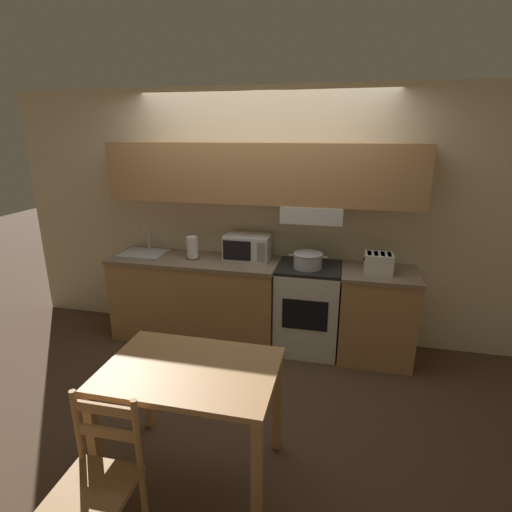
# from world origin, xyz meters

# --- Properties ---
(ground_plane) EXTENTS (16.00, 16.00, 0.00)m
(ground_plane) POSITION_xyz_m (0.00, 0.00, 0.00)
(ground_plane) COLOR #4C3828
(wall_back) EXTENTS (5.44, 0.38, 2.55)m
(wall_back) POSITION_xyz_m (0.01, -0.06, 1.48)
(wall_back) COLOR beige
(wall_back) RESTS_ON ground_plane
(lower_counter_main) EXTENTS (1.74, 0.59, 0.88)m
(lower_counter_main) POSITION_xyz_m (-0.66, -0.28, 0.44)
(lower_counter_main) COLOR tan
(lower_counter_main) RESTS_ON ground_plane
(lower_counter_right_stub) EXTENTS (0.70, 0.59, 0.88)m
(lower_counter_right_stub) POSITION_xyz_m (1.18, -0.28, 0.44)
(lower_counter_right_stub) COLOR tan
(lower_counter_right_stub) RESTS_ON ground_plane
(stove_range) EXTENTS (0.61, 0.55, 0.88)m
(stove_range) POSITION_xyz_m (0.52, -0.27, 0.44)
(stove_range) COLOR silver
(stove_range) RESTS_ON ground_plane
(cooking_pot) EXTENTS (0.36, 0.28, 0.15)m
(cooking_pot) POSITION_xyz_m (0.51, -0.32, 0.96)
(cooking_pot) COLOR #B7BABF
(cooking_pot) RESTS_ON stove_range
(microwave) EXTENTS (0.45, 0.30, 0.25)m
(microwave) POSITION_xyz_m (-0.12, -0.18, 1.01)
(microwave) COLOR silver
(microwave) RESTS_ON lower_counter_main
(toaster) EXTENTS (0.26, 0.22, 0.18)m
(toaster) POSITION_xyz_m (1.15, -0.30, 0.98)
(toaster) COLOR silver
(toaster) RESTS_ON lower_counter_right_stub
(sink_basin) EXTENTS (0.45, 0.36, 0.27)m
(sink_basin) POSITION_xyz_m (-1.23, -0.28, 0.90)
(sink_basin) COLOR #B7BABF
(sink_basin) RESTS_ON lower_counter_main
(paper_towel_roll) EXTENTS (0.13, 0.13, 0.23)m
(paper_towel_roll) POSITION_xyz_m (-0.67, -0.29, 1.00)
(paper_towel_roll) COLOR black
(paper_towel_roll) RESTS_ON lower_counter_main
(dining_table) EXTENTS (1.04, 0.71, 0.77)m
(dining_table) POSITION_xyz_m (-0.02, -2.00, 0.66)
(dining_table) COLOR #B27F4C
(dining_table) RESTS_ON ground_plane
(chair_left_of_table) EXTENTS (0.38, 0.38, 0.86)m
(chair_left_of_table) POSITION_xyz_m (-0.31, -2.59, 0.42)
(chair_left_of_table) COLOR #B27F4C
(chair_left_of_table) RESTS_ON ground_plane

